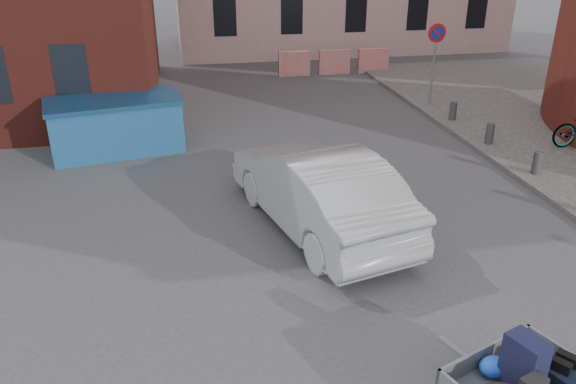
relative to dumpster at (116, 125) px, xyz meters
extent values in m
plane|color=#38383A|center=(3.95, -7.28, -0.72)|extent=(120.00, 120.00, 0.00)
cylinder|color=gray|center=(9.95, 2.22, 0.70)|extent=(0.07, 0.07, 2.60)
cylinder|color=red|center=(9.95, 2.20, 1.75)|extent=(0.60, 0.03, 0.60)
cylinder|color=navy|center=(9.95, 2.18, 1.75)|extent=(0.44, 0.03, 0.44)
cylinder|color=#3A3A3D|center=(9.95, -3.88, -0.33)|extent=(0.22, 0.22, 0.55)
cylinder|color=#3A3A3D|center=(9.95, -1.68, -0.33)|extent=(0.22, 0.22, 0.55)
cylinder|color=#3A3A3D|center=(9.95, 0.52, -0.33)|extent=(0.22, 0.22, 0.55)
cube|color=red|center=(6.45, 7.72, -0.22)|extent=(1.30, 0.18, 1.00)
cube|color=red|center=(8.15, 7.72, -0.22)|extent=(1.30, 0.18, 1.00)
cube|color=red|center=(9.85, 7.72, -0.22)|extent=(1.30, 0.18, 1.00)
cube|color=slate|center=(6.08, -10.28, -0.08)|extent=(0.41, 1.05, 0.28)
cube|color=slate|center=(5.16, -10.05, -0.08)|extent=(1.52, 0.58, 0.28)
cube|color=slate|center=(5.04, -9.71, -0.32)|extent=(0.31, 0.69, 0.06)
cube|color=#171937|center=(5.37, -10.49, 0.13)|extent=(0.44, 0.53, 0.70)
cube|color=black|center=(5.85, -10.47, -0.10)|extent=(0.58, 0.70, 0.25)
ellipsoid|color=blue|center=(5.18, -10.24, -0.10)|extent=(0.44, 0.41, 0.24)
cube|color=black|center=(5.79, -10.55, 0.09)|extent=(0.24, 0.28, 0.13)
cube|color=black|center=(5.96, -10.49, 0.09)|extent=(0.24, 0.28, 0.13)
cube|color=#1B4F83|center=(0.00, 0.00, -0.06)|extent=(3.56, 2.26, 1.32)
cube|color=navy|center=(0.00, 0.00, 0.66)|extent=(3.69, 2.39, 0.11)
imported|color=#999B9F|center=(4.23, -5.24, 0.11)|extent=(2.91, 5.31, 1.66)
camera|label=1|loc=(1.75, -14.89, 4.61)|focal=35.00mm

